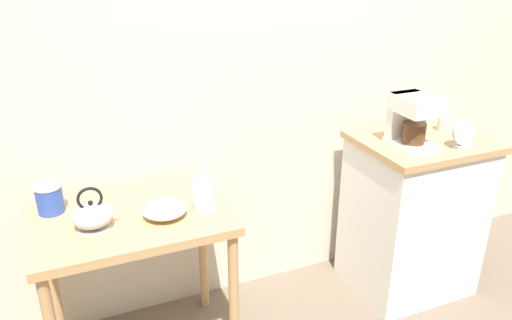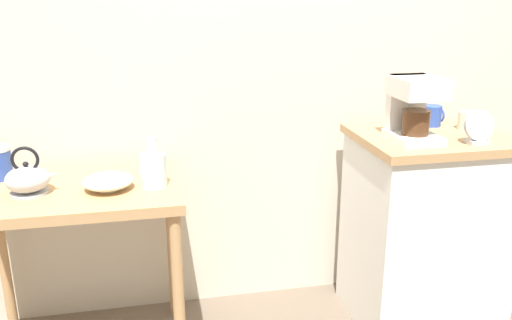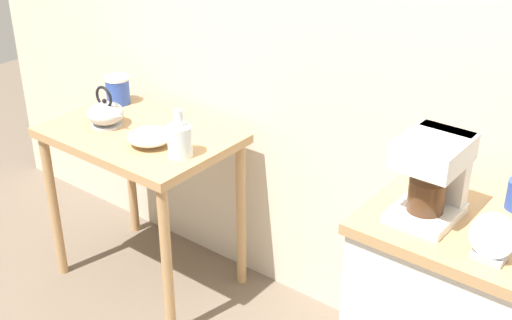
% 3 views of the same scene
% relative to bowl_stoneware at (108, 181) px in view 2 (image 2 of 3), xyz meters
% --- Properties ---
extents(back_wall, '(4.40, 0.10, 2.80)m').
position_rel_bowl_stoneware_xyz_m(back_wall, '(0.71, 0.44, 0.61)').
color(back_wall, beige).
rests_on(back_wall, ground_plane).
extents(wooden_table, '(0.80, 0.55, 0.76)m').
position_rel_bowl_stoneware_xyz_m(wooden_table, '(-0.13, 0.06, -0.14)').
color(wooden_table, tan).
rests_on(wooden_table, ground_plane).
extents(kitchen_counter, '(0.65, 0.54, 0.89)m').
position_rel_bowl_stoneware_xyz_m(kitchen_counter, '(1.36, 0.04, -0.35)').
color(kitchen_counter, white).
rests_on(kitchen_counter, ground_plane).
extents(bowl_stoneware, '(0.19, 0.19, 0.06)m').
position_rel_bowl_stoneware_xyz_m(bowl_stoneware, '(0.00, 0.00, 0.00)').
color(bowl_stoneware, beige).
rests_on(bowl_stoneware, wooden_table).
extents(teakettle, '(0.19, 0.16, 0.18)m').
position_rel_bowl_stoneware_xyz_m(teakettle, '(-0.28, 0.01, 0.02)').
color(teakettle, '#B2B5BA').
rests_on(teakettle, wooden_table).
extents(glass_carafe_vase, '(0.10, 0.10, 0.20)m').
position_rel_bowl_stoneware_xyz_m(glass_carafe_vase, '(0.17, 0.00, 0.04)').
color(glass_carafe_vase, silver).
rests_on(glass_carafe_vase, wooden_table).
extents(coffee_maker, '(0.18, 0.22, 0.26)m').
position_rel_bowl_stoneware_xyz_m(coffee_maker, '(1.22, -0.01, 0.24)').
color(coffee_maker, white).
rests_on(coffee_maker, kitchen_counter).
extents(mug_blue, '(0.09, 0.09, 0.09)m').
position_rel_bowl_stoneware_xyz_m(mug_blue, '(1.42, 0.19, 0.15)').
color(mug_blue, '#2D4CAD').
rests_on(mug_blue, kitchen_counter).
extents(mug_small_cream, '(0.09, 0.08, 0.08)m').
position_rel_bowl_stoneware_xyz_m(mug_small_cream, '(1.54, 0.09, 0.14)').
color(mug_small_cream, beige).
rests_on(mug_small_cream, kitchen_counter).
extents(table_clock, '(0.13, 0.06, 0.14)m').
position_rel_bowl_stoneware_xyz_m(table_clock, '(1.45, -0.13, 0.16)').
color(table_clock, '#B2B5BA').
rests_on(table_clock, kitchen_counter).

